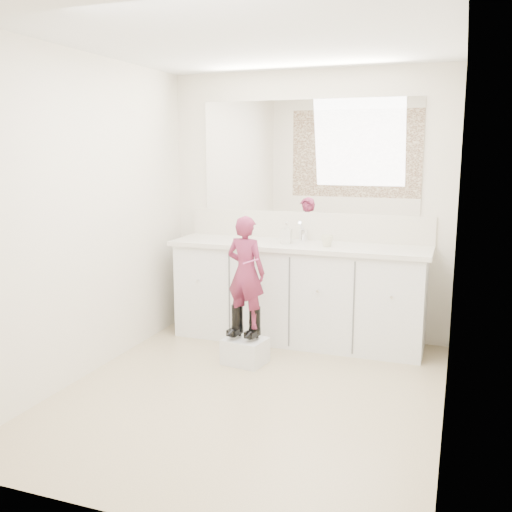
% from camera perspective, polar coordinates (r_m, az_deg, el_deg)
% --- Properties ---
extents(floor, '(3.00, 3.00, 0.00)m').
position_cam_1_polar(floor, '(4.16, -0.57, -13.55)').
color(floor, '#968562').
rests_on(floor, ground).
extents(ceiling, '(3.00, 3.00, 0.00)m').
position_cam_1_polar(ceiling, '(3.86, -0.64, 21.02)').
color(ceiling, white).
rests_on(ceiling, wall_back).
extents(wall_back, '(2.60, 0.00, 2.60)m').
position_cam_1_polar(wall_back, '(5.25, 5.15, 5.06)').
color(wall_back, beige).
rests_on(wall_back, floor).
extents(wall_front, '(2.60, 0.00, 2.60)m').
position_cam_1_polar(wall_front, '(2.50, -12.72, -1.18)').
color(wall_front, beige).
rests_on(wall_front, floor).
extents(wall_left, '(0.00, 3.00, 3.00)m').
position_cam_1_polar(wall_left, '(4.45, -16.51, 3.69)').
color(wall_left, beige).
rests_on(wall_left, floor).
extents(wall_right, '(0.00, 3.00, 3.00)m').
position_cam_1_polar(wall_right, '(3.59, 19.23, 2.00)').
color(wall_right, beige).
rests_on(wall_right, floor).
extents(vanity_cabinet, '(2.20, 0.55, 0.85)m').
position_cam_1_polar(vanity_cabinet, '(5.12, 4.22, -3.87)').
color(vanity_cabinet, silver).
rests_on(vanity_cabinet, floor).
extents(countertop, '(2.28, 0.58, 0.04)m').
position_cam_1_polar(countertop, '(5.02, 4.24, 1.02)').
color(countertop, beige).
rests_on(countertop, vanity_cabinet).
extents(backsplash, '(2.28, 0.03, 0.25)m').
position_cam_1_polar(backsplash, '(5.26, 5.08, 3.04)').
color(backsplash, beige).
rests_on(backsplash, countertop).
extents(mirror, '(2.00, 0.02, 1.00)m').
position_cam_1_polar(mirror, '(5.22, 5.20, 9.86)').
color(mirror, white).
rests_on(mirror, wall_back).
extents(dot_panel, '(2.00, 0.01, 1.20)m').
position_cam_1_polar(dot_panel, '(2.46, -13.02, 9.19)').
color(dot_panel, '#472819').
rests_on(dot_panel, wall_front).
extents(faucet, '(0.08, 0.08, 0.10)m').
position_cam_1_polar(faucet, '(5.16, 4.75, 2.06)').
color(faucet, silver).
rests_on(faucet, countertop).
extents(cup, '(0.11, 0.11, 0.10)m').
position_cam_1_polar(cup, '(4.88, 7.10, 1.52)').
color(cup, beige).
rests_on(cup, countertop).
extents(soap_bottle, '(0.09, 0.09, 0.19)m').
position_cam_1_polar(soap_bottle, '(5.00, 3.07, 2.33)').
color(soap_bottle, beige).
rests_on(soap_bottle, countertop).
extents(step_stool, '(0.36, 0.31, 0.20)m').
position_cam_1_polar(step_stool, '(4.66, -1.09, -9.47)').
color(step_stool, silver).
rests_on(step_stool, floor).
extents(boot_left, '(0.12, 0.19, 0.27)m').
position_cam_1_polar(boot_left, '(4.63, -1.88, -6.53)').
color(boot_left, black).
rests_on(boot_left, step_stool).
extents(boot_right, '(0.12, 0.19, 0.27)m').
position_cam_1_polar(boot_right, '(4.58, -0.13, -6.72)').
color(boot_right, black).
rests_on(boot_right, step_stool).
extents(toddler, '(0.35, 0.26, 0.89)m').
position_cam_1_polar(toddler, '(4.50, -1.03, -1.60)').
color(toddler, '#B43765').
rests_on(toddler, step_stool).
extents(toothbrush, '(0.14, 0.03, 0.06)m').
position_cam_1_polar(toothbrush, '(4.38, -0.55, -0.55)').
color(toothbrush, '#D6539B').
rests_on(toothbrush, toddler).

